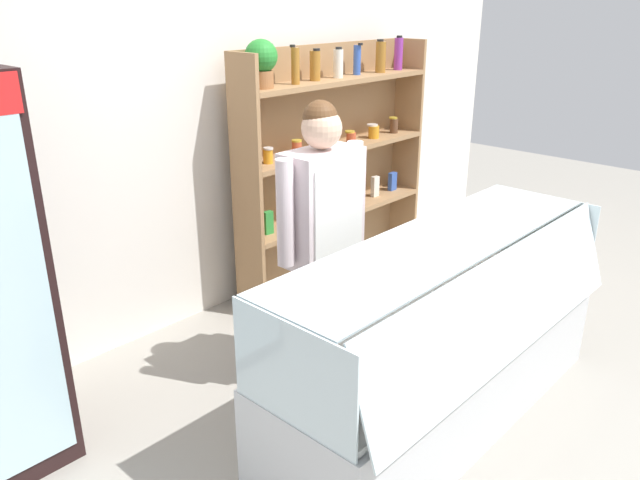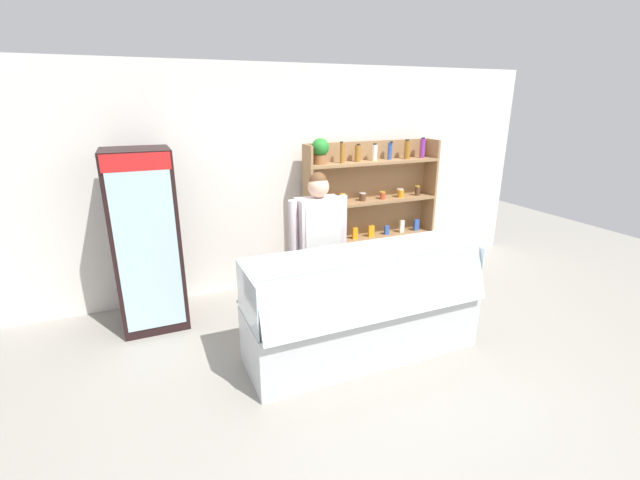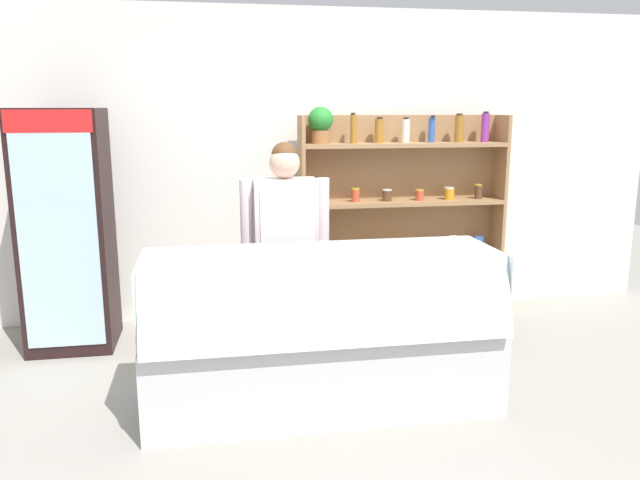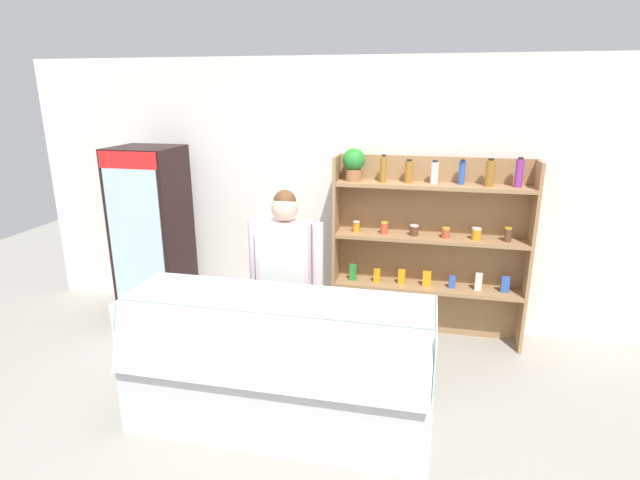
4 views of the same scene
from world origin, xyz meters
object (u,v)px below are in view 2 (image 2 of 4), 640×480
object	(u,v)px
drinks_fridge	(146,241)
shop_clerk	(319,238)
deli_display_case	(362,323)
shelving_unit	(367,202)

from	to	relation	value
drinks_fridge	shop_clerk	size ratio (longest dim) A/B	1.14
deli_display_case	shop_clerk	size ratio (longest dim) A/B	1.33
shelving_unit	shop_clerk	distance (m)	1.47
deli_display_case	shop_clerk	xyz separation A→B (m)	(-0.14, 0.71, 0.65)
deli_display_case	shop_clerk	distance (m)	0.97
drinks_fridge	shop_clerk	xyz separation A→B (m)	(1.61, -0.68, 0.03)
shelving_unit	deli_display_case	size ratio (longest dim) A/B	0.86
drinks_fridge	shelving_unit	world-z (taller)	shelving_unit
shelving_unit	shop_clerk	world-z (taller)	shelving_unit
shelving_unit	shop_clerk	xyz separation A→B (m)	(-1.11, -0.96, -0.06)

